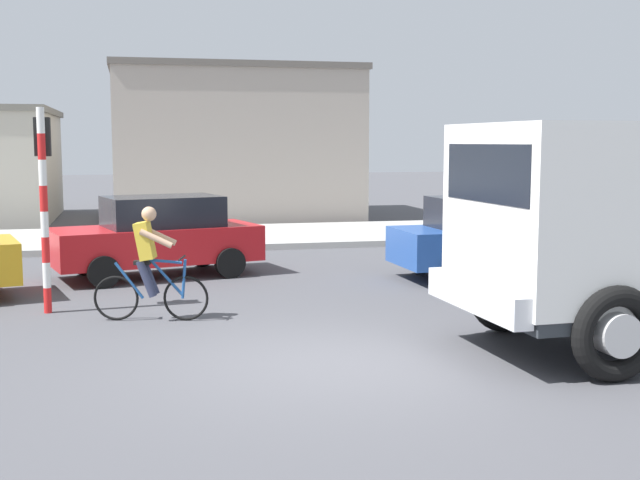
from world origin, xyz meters
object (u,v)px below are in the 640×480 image
(cyclist, at_px, (149,264))
(car_white_mid, at_px, (494,237))
(car_far_side, at_px, (158,236))
(traffic_light_pole, at_px, (43,181))

(cyclist, bearing_deg, car_white_mid, 20.52)
(cyclist, bearing_deg, car_far_side, 86.48)
(traffic_light_pole, xyz_separation_m, car_far_side, (1.82, 3.15, -1.25))
(car_white_mid, relative_size, car_far_side, 0.94)
(traffic_light_pole, bearing_deg, car_white_mid, 10.28)
(cyclist, relative_size, traffic_light_pole, 0.54)
(car_white_mid, bearing_deg, car_far_side, 165.70)
(cyclist, bearing_deg, traffic_light_pole, 147.08)
(traffic_light_pole, bearing_deg, car_far_side, 60.00)
(car_white_mid, bearing_deg, cyclist, -159.48)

